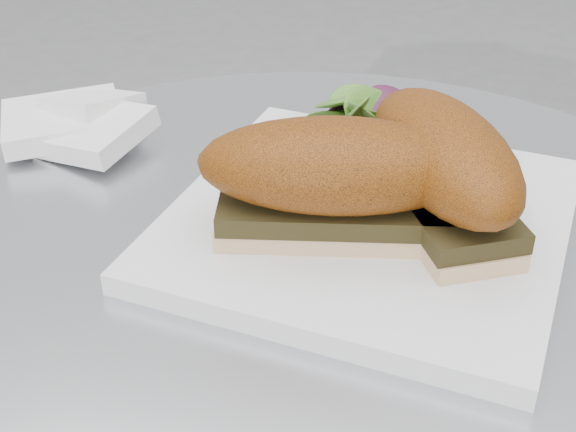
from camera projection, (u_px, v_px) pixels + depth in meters
name	position (u px, v px, depth m)	size (l,w,h in m)	color
plate	(368.00, 222.00, 0.58)	(0.27, 0.27, 0.02)	white
sandwich_left	(336.00, 177.00, 0.53)	(0.20, 0.12, 0.08)	#DCB889
sandwich_right	(443.00, 165.00, 0.54)	(0.15, 0.19, 0.08)	#DCB889
salad	(364.00, 131.00, 0.62)	(0.12, 0.12, 0.05)	#4A7F29
napkin	(80.00, 132.00, 0.69)	(0.13, 0.13, 0.02)	white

